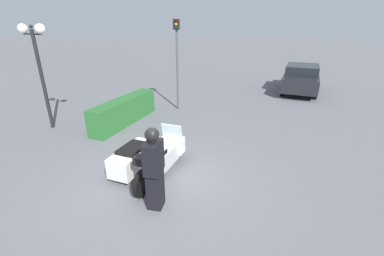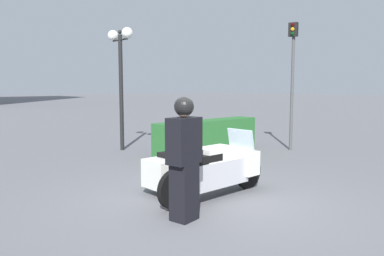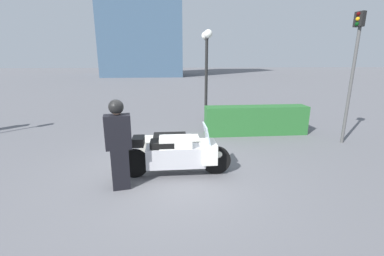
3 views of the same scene
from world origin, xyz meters
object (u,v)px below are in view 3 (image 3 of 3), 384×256
Objects in this scene: police_motorcycle at (177,150)px; officer_rider at (119,143)px; twin_lamp_post at (207,54)px; hedge_bush_curbside at (256,120)px; traffic_light_near at (354,61)px.

officer_rider is at bearing -144.02° from police_motorcycle.
hedge_bush_curbside is at bearing -58.28° from twin_lamp_post.
traffic_light_near reaches higher than officer_rider.
hedge_bush_curbside is at bearing -58.44° from officer_rider.
twin_lamp_post is at bearing 74.03° from police_motorcycle.
hedge_bush_curbside is (2.80, 2.67, 0.02)m from police_motorcycle.
police_motorcycle is 1.37× the size of officer_rider.
traffic_light_near is at bearing 15.90° from police_motorcycle.
officer_rider reaches higher than police_motorcycle.
twin_lamp_post is (1.40, 4.94, 2.28)m from police_motorcycle.
twin_lamp_post is at bearing -33.83° from officer_rider.
twin_lamp_post reaches higher than police_motorcycle.
police_motorcycle is 5.61m from twin_lamp_post.
traffic_light_near is (6.32, 2.32, 1.51)m from officer_rider.
police_motorcycle is 3.87m from hedge_bush_curbside.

